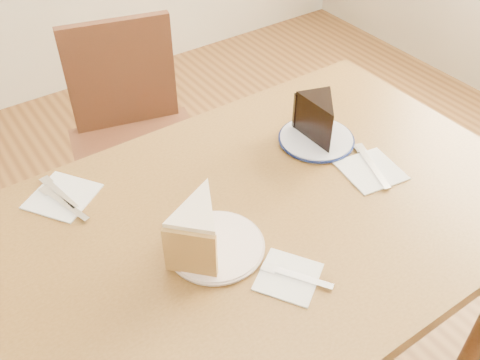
# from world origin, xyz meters

# --- Properties ---
(table) EXTENTS (1.20, 0.80, 0.75)m
(table) POSITION_xyz_m (0.00, 0.00, 0.65)
(table) COLOR #4A3114
(table) RESTS_ON ground
(chair_far) EXTENTS (0.51, 0.51, 0.86)m
(chair_far) POSITION_xyz_m (-0.00, 0.73, 0.48)
(chair_far) COLOR #34190F
(chair_far) RESTS_ON ground
(plate_cream) EXTENTS (0.19, 0.19, 0.01)m
(plate_cream) POSITION_xyz_m (-0.16, -0.03, 0.76)
(plate_cream) COLOR white
(plate_cream) RESTS_ON table
(plate_navy) EXTENTS (0.18, 0.18, 0.01)m
(plate_navy) POSITION_xyz_m (0.24, 0.13, 0.76)
(plate_navy) COLOR silver
(plate_navy) RESTS_ON table
(carrot_cake) EXTENTS (0.17, 0.17, 0.10)m
(carrot_cake) POSITION_xyz_m (-0.19, -0.01, 0.81)
(carrot_cake) COLOR beige
(carrot_cake) RESTS_ON plate_cream
(chocolate_cake) EXTENTS (0.12, 0.15, 0.10)m
(chocolate_cake) POSITION_xyz_m (0.24, 0.12, 0.81)
(chocolate_cake) COLOR black
(chocolate_cake) RESTS_ON plate_navy
(napkin_cream) EXTENTS (0.15, 0.15, 0.00)m
(napkin_cream) POSITION_xyz_m (-0.09, -0.17, 0.75)
(napkin_cream) COLOR white
(napkin_cream) RESTS_ON table
(napkin_navy) EXTENTS (0.15, 0.15, 0.00)m
(napkin_navy) POSITION_xyz_m (0.27, -0.04, 0.75)
(napkin_navy) COLOR white
(napkin_navy) RESTS_ON table
(napkin_spare) EXTENTS (0.19, 0.19, 0.00)m
(napkin_spare) POSITION_xyz_m (-0.37, 0.29, 0.75)
(napkin_spare) COLOR white
(napkin_spare) RESTS_ON table
(fork_cream) EXTENTS (0.09, 0.12, 0.00)m
(fork_cream) POSITION_xyz_m (-0.08, -0.19, 0.76)
(fork_cream) COLOR silver
(fork_cream) RESTS_ON napkin_cream
(knife_navy) EXTENTS (0.07, 0.17, 0.00)m
(knife_navy) POSITION_xyz_m (0.28, -0.03, 0.76)
(knife_navy) COLOR silver
(knife_navy) RESTS_ON napkin_navy
(fork_spare) EXTENTS (0.04, 0.14, 0.00)m
(fork_spare) POSITION_xyz_m (-0.37, 0.30, 0.76)
(fork_spare) COLOR silver
(fork_spare) RESTS_ON napkin_spare
(knife_spare) EXTENTS (0.06, 0.16, 0.00)m
(knife_spare) POSITION_xyz_m (-0.37, 0.26, 0.76)
(knife_spare) COLOR silver
(knife_spare) RESTS_ON napkin_spare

